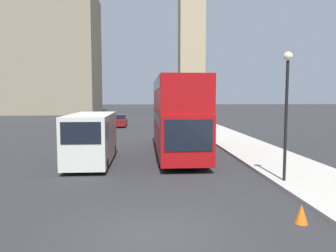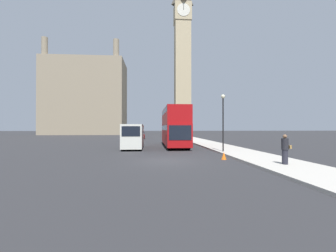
# 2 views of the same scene
# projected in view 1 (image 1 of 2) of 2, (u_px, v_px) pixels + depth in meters

# --- Properties ---
(ground_plane) EXTENTS (300.00, 300.00, 0.00)m
(ground_plane) POSITION_uv_depth(u_px,v_px,m) (153.00, 232.00, 8.62)
(ground_plane) COLOR #28282B
(building_block_distant) EXTENTS (25.97, 15.29, 30.59)m
(building_block_distant) POSITION_uv_depth(u_px,v_px,m) (35.00, 54.00, 68.97)
(building_block_distant) COLOR gray
(building_block_distant) RESTS_ON ground_plane
(red_double_decker_bus) EXTENTS (2.55, 10.92, 4.63)m
(red_double_decker_bus) POSITION_uv_depth(u_px,v_px,m) (177.00, 113.00, 20.09)
(red_double_decker_bus) COLOR #A80F11
(red_double_decker_bus) RESTS_ON ground_plane
(white_van) EXTENTS (2.12, 5.88, 2.65)m
(white_van) POSITION_uv_depth(u_px,v_px,m) (91.00, 137.00, 17.23)
(white_van) COLOR silver
(white_van) RESTS_ON ground_plane
(street_lamp) EXTENTS (0.36, 0.36, 5.17)m
(street_lamp) POSITION_uv_depth(u_px,v_px,m) (287.00, 96.00, 13.03)
(street_lamp) COLOR black
(street_lamp) RESTS_ON sidewalk_strip
(parked_sedan) EXTENTS (1.78, 4.30, 1.44)m
(parked_sedan) POSITION_uv_depth(u_px,v_px,m) (119.00, 121.00, 39.22)
(parked_sedan) COLOR maroon
(parked_sedan) RESTS_ON ground_plane
(traffic_cone) EXTENTS (0.36, 0.36, 0.55)m
(traffic_cone) POSITION_uv_depth(u_px,v_px,m) (301.00, 214.00, 9.17)
(traffic_cone) COLOR orange
(traffic_cone) RESTS_ON ground_plane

